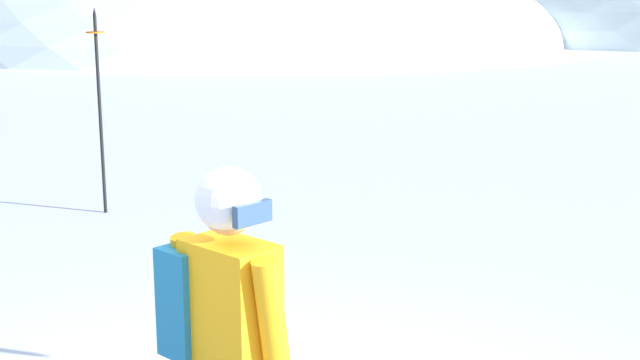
# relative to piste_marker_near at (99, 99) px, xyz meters

# --- Properties ---
(ridge_peak_main) EXTENTS (31.88, 28.69, 10.01)m
(ridge_peak_main) POSITION_rel_piste_marker_near_xyz_m (-7.47, 30.32, -1.24)
(ridge_peak_main) COLOR white
(ridge_peak_main) RESTS_ON ground
(piste_marker_near) EXTENTS (0.20, 0.20, 2.19)m
(piste_marker_near) POSITION_rel_piste_marker_near_xyz_m (0.00, 0.00, 0.00)
(piste_marker_near) COLOR black
(piste_marker_near) RESTS_ON ground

